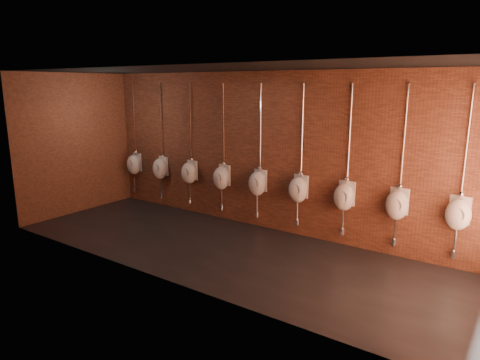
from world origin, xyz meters
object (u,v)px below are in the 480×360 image
object	(u,v)px
urinal_6	(344,196)
urinal_2	(189,172)
urinal_7	(397,204)
urinal_3	(222,177)
urinal_0	(134,164)
urinal_5	(298,189)
urinal_1	(160,168)
urinal_4	(258,183)
urinal_8	(458,214)

from	to	relation	value
urinal_6	urinal_2	bearing A→B (deg)	180.00
urinal_2	urinal_7	distance (m)	4.65
urinal_2	urinal_3	world-z (taller)	same
urinal_3	urinal_6	size ratio (longest dim) A/B	1.00
urinal_2	urinal_0	bearing A→B (deg)	180.00
urinal_5	urinal_6	xyz separation A→B (m)	(0.93, 0.00, 0.00)
urinal_1	urinal_5	xyz separation A→B (m)	(3.72, 0.00, 0.00)
urinal_2	urinal_6	xyz separation A→B (m)	(3.72, 0.00, 0.00)
urinal_4	urinal_7	size ratio (longest dim) A/B	1.00
urinal_0	urinal_7	size ratio (longest dim) A/B	1.00
urinal_4	urinal_6	world-z (taller)	same
urinal_3	urinal_0	bearing A→B (deg)	180.00
urinal_7	urinal_4	bearing A→B (deg)	180.00
urinal_6	urinal_7	bearing A→B (deg)	0.00
urinal_7	urinal_8	size ratio (longest dim) A/B	1.00
urinal_1	urinal_2	world-z (taller)	same
urinal_0	urinal_3	world-z (taller)	same
urinal_4	urinal_5	size ratio (longest dim) A/B	1.00
urinal_6	urinal_7	size ratio (longest dim) A/B	1.00
urinal_0	urinal_7	bearing A→B (deg)	0.00
urinal_1	urinal_8	distance (m)	6.52
urinal_3	urinal_7	xyz separation A→B (m)	(3.72, 0.00, 0.00)
urinal_0	urinal_6	bearing A→B (deg)	0.00
urinal_0	urinal_7	distance (m)	6.52
urinal_6	urinal_5	bearing A→B (deg)	180.00
urinal_3	urinal_5	distance (m)	1.86
urinal_5	urinal_6	world-z (taller)	same
urinal_0	urinal_7	xyz separation A→B (m)	(6.52, 0.00, 0.00)
urinal_0	urinal_4	bearing A→B (deg)	0.00
urinal_4	urinal_6	size ratio (longest dim) A/B	1.00
urinal_4	urinal_6	bearing A→B (deg)	0.00
urinal_3	urinal_5	world-z (taller)	same
urinal_0	urinal_6	xyz separation A→B (m)	(5.59, 0.00, 0.00)
urinal_0	urinal_7	world-z (taller)	same
urinal_8	urinal_4	bearing A→B (deg)	180.00
urinal_4	urinal_6	xyz separation A→B (m)	(1.86, 0.00, 0.00)
urinal_0	urinal_2	bearing A→B (deg)	0.00
urinal_8	urinal_6	bearing A→B (deg)	180.00
urinal_6	urinal_7	world-z (taller)	same
urinal_1	urinal_4	world-z (taller)	same
urinal_0	urinal_2	world-z (taller)	same
urinal_6	urinal_8	xyz separation A→B (m)	(1.86, 0.00, 0.00)
urinal_1	urinal_7	xyz separation A→B (m)	(5.59, 0.00, 0.00)
urinal_2	urinal_6	size ratio (longest dim) A/B	1.00
urinal_5	urinal_1	bearing A→B (deg)	180.00
urinal_0	urinal_1	bearing A→B (deg)	0.00
urinal_1	urinal_7	world-z (taller)	same
urinal_4	urinal_7	xyz separation A→B (m)	(2.79, 0.00, 0.00)
urinal_3	urinal_5	xyz separation A→B (m)	(1.86, 0.00, 0.00)
urinal_2	urinal_4	xyz separation A→B (m)	(1.86, 0.00, 0.00)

